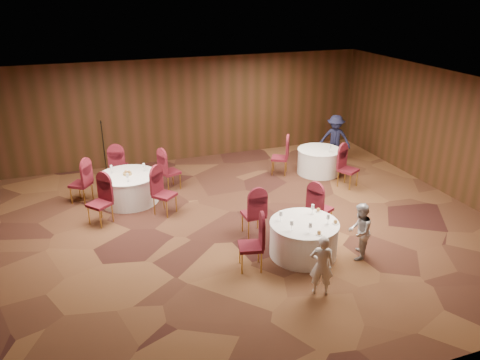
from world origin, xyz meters
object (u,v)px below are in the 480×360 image
object	(u,v)px
table_main	(304,238)
mic_stand	(105,160)
woman_a	(322,265)
table_left	(129,188)
table_right	(319,161)
woman_b	(359,231)
man_c	(335,139)

from	to	relation	value
table_main	mic_stand	xyz separation A→B (m)	(-3.48, 5.85, 0.11)
mic_stand	woman_a	bearing A→B (deg)	-66.12
table_main	table_left	size ratio (longest dim) A/B	0.94
table_main	woman_a	bearing A→B (deg)	-103.42
table_right	woman_b	xyz separation A→B (m)	(-1.50, -4.44, 0.23)
table_left	woman_a	world-z (taller)	woman_a
table_main	woman_a	size ratio (longest dim) A/B	1.20
mic_stand	table_main	bearing A→B (deg)	-59.27
table_left	table_right	xyz separation A→B (m)	(5.58, 0.11, -0.00)
table_left	woman_a	bearing A→B (deg)	-61.88
table_main	table_left	world-z (taller)	same
mic_stand	woman_b	bearing A→B (deg)	-54.66
table_main	man_c	distance (m)	5.82
table_left	woman_b	xyz separation A→B (m)	(4.08, -4.33, 0.23)
woman_b	mic_stand	bearing A→B (deg)	-105.02
table_left	man_c	xyz separation A→B (m)	(6.51, 0.83, 0.38)
mic_stand	woman_a	size ratio (longest dim) A/B	1.40
table_main	table_right	distance (m)	4.69
mic_stand	woman_b	xyz separation A→B (m)	(4.49, -6.33, 0.11)
mic_stand	man_c	size ratio (longest dim) A/B	1.10
table_right	mic_stand	bearing A→B (deg)	162.52
table_right	woman_a	world-z (taller)	woman_a
mic_stand	woman_a	world-z (taller)	mic_stand
table_right	man_c	world-z (taller)	man_c
table_main	woman_b	distance (m)	1.14
table_main	mic_stand	bearing A→B (deg)	120.73
woman_b	table_right	bearing A→B (deg)	-159.03
man_c	table_right	bearing A→B (deg)	-105.23
table_main	table_right	size ratio (longest dim) A/B	1.11
table_left	man_c	bearing A→B (deg)	7.25
table_left	woman_b	bearing A→B (deg)	-46.74
mic_stand	woman_b	size ratio (longest dim) A/B	1.38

